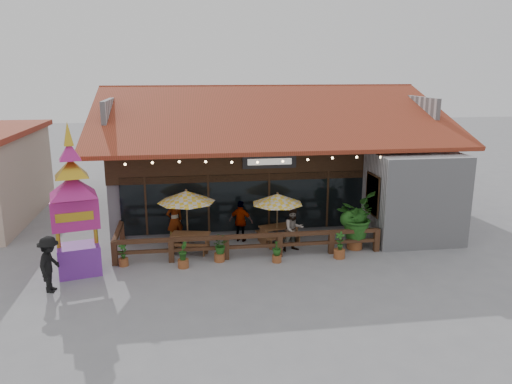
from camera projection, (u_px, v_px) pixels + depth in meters
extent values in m
plane|color=gray|center=(290.00, 251.00, 19.29)|extent=(100.00, 100.00, 0.00)
cube|color=#B8B7BD|center=(262.00, 166.00, 25.53)|extent=(14.00, 10.00, 4.00)
cube|color=#331E10|center=(245.00, 162.00, 20.15)|extent=(11.00, 0.16, 1.60)
cube|color=black|center=(245.00, 202.00, 20.54)|extent=(10.00, 0.12, 2.40)
cube|color=#E7BE68|center=(244.00, 201.00, 20.73)|extent=(9.80, 0.05, 2.20)
cube|color=#B8B7BD|center=(414.00, 197.00, 20.22)|extent=(3.50, 2.70, 3.60)
cube|color=#B0331C|center=(373.00, 194.00, 19.77)|extent=(0.06, 1.20, 1.50)
cube|color=#331E10|center=(372.00, 194.00, 19.77)|extent=(0.04, 1.34, 1.64)
cube|color=#A13524|center=(274.00, 115.00, 21.47)|extent=(15.50, 7.05, 2.37)
cube|color=#A13524|center=(252.00, 104.00, 28.20)|extent=(15.50, 7.05, 2.37)
cube|color=#A13524|center=(262.00, 86.00, 24.57)|extent=(15.50, 0.30, 0.12)
cube|color=#B8B7BD|center=(118.00, 115.00, 23.90)|extent=(0.20, 9.00, 1.80)
cube|color=#B8B7BD|center=(395.00, 111.00, 25.87)|extent=(0.20, 9.00, 1.80)
cube|color=black|center=(269.00, 161.00, 20.18)|extent=(2.20, 0.10, 0.55)
cube|color=silver|center=(270.00, 162.00, 20.12)|extent=(1.80, 0.02, 0.25)
cube|color=#331E10|center=(146.00, 206.00, 19.94)|extent=(0.08, 0.08, 2.40)
cube|color=#331E10|center=(209.00, 204.00, 20.29)|extent=(0.08, 0.08, 2.40)
cube|color=#331E10|center=(269.00, 202.00, 20.64)|extent=(0.08, 0.08, 2.40)
cube|color=#331E10|center=(327.00, 199.00, 21.00)|extent=(0.08, 0.08, 2.40)
sphere|color=#FACD89|center=(125.00, 164.00, 17.67)|extent=(0.09, 0.09, 0.09)
sphere|color=#FACD89|center=(152.00, 163.00, 17.79)|extent=(0.09, 0.09, 0.09)
sphere|color=#FACD89|center=(179.00, 162.00, 17.92)|extent=(0.09, 0.09, 0.09)
sphere|color=#FACD89|center=(206.00, 162.00, 18.06)|extent=(0.09, 0.09, 0.09)
sphere|color=#FACD89|center=(232.00, 162.00, 18.21)|extent=(0.09, 0.09, 0.09)
sphere|color=#FACD89|center=(257.00, 162.00, 18.35)|extent=(0.09, 0.09, 0.09)
sphere|color=#FACD89|center=(283.00, 161.00, 18.48)|extent=(0.09, 0.09, 0.09)
sphere|color=#FACD89|center=(308.00, 160.00, 18.60)|extent=(0.09, 0.09, 0.09)
sphere|color=#FACD89|center=(332.00, 158.00, 18.73)|extent=(0.09, 0.09, 0.09)
sphere|color=#FACD89|center=(357.00, 157.00, 18.86)|extent=(0.09, 0.09, 0.09)
sphere|color=#FACD89|center=(381.00, 157.00, 19.00)|extent=(0.09, 0.09, 0.09)
cube|color=#492C1A|center=(115.00, 253.00, 17.78)|extent=(0.20, 0.20, 0.90)
cube|color=#492C1A|center=(171.00, 250.00, 18.07)|extent=(0.20, 0.20, 0.90)
cube|color=#492C1A|center=(226.00, 248.00, 18.35)|extent=(0.20, 0.20, 0.90)
cube|color=#492C1A|center=(280.00, 245.00, 18.63)|extent=(0.20, 0.20, 0.90)
cube|color=#492C1A|center=(331.00, 242.00, 18.91)|extent=(0.20, 0.20, 0.90)
cube|color=#492C1A|center=(377.00, 240.00, 19.17)|extent=(0.20, 0.20, 0.90)
cube|color=#492C1A|center=(250.00, 236.00, 18.38)|extent=(9.80, 0.16, 0.14)
cube|color=#492C1A|center=(250.00, 246.00, 18.48)|extent=(9.80, 0.12, 0.12)
cube|color=#492C1A|center=(118.00, 232.00, 18.89)|extent=(0.16, 2.50, 0.14)
cube|color=#492C1A|center=(122.00, 232.00, 20.09)|extent=(0.20, 0.20, 0.90)
cylinder|color=brown|center=(187.00, 221.00, 19.34)|extent=(0.06, 0.06, 2.24)
cone|color=yellow|center=(186.00, 196.00, 19.10)|extent=(2.40, 2.40, 0.44)
sphere|color=brown|center=(186.00, 190.00, 19.04)|extent=(0.10, 0.10, 0.10)
cylinder|color=black|center=(188.00, 247.00, 19.60)|extent=(0.43, 0.43, 0.06)
cylinder|color=brown|center=(277.00, 220.00, 19.70)|extent=(0.05, 0.05, 2.04)
cone|color=yellow|center=(277.00, 199.00, 19.49)|extent=(2.52, 2.52, 0.40)
sphere|color=brown|center=(277.00, 193.00, 19.44)|extent=(0.09, 0.09, 0.09)
cylinder|color=black|center=(277.00, 244.00, 19.94)|extent=(0.39, 0.39, 0.05)
cube|color=brown|center=(191.00, 234.00, 19.13)|extent=(1.57, 0.97, 0.05)
cube|color=brown|center=(175.00, 242.00, 19.26)|extent=(0.21, 0.64, 0.67)
cube|color=brown|center=(207.00, 243.00, 19.17)|extent=(0.21, 0.64, 0.67)
cube|color=brown|center=(188.00, 245.00, 18.72)|extent=(1.48, 0.56, 0.05)
cube|color=brown|center=(193.00, 237.00, 19.68)|extent=(1.48, 0.56, 0.05)
cube|color=brown|center=(279.00, 226.00, 19.99)|extent=(1.65, 1.08, 0.06)
cube|color=brown|center=(264.00, 237.00, 19.82)|extent=(0.25, 0.66, 0.70)
cube|color=brown|center=(293.00, 233.00, 20.34)|extent=(0.25, 0.66, 0.70)
cube|color=brown|center=(285.00, 237.00, 19.60)|extent=(1.53, 0.65, 0.05)
cube|color=brown|center=(273.00, 229.00, 20.52)|extent=(1.53, 0.65, 0.05)
cube|color=#6E2998|center=(79.00, 259.00, 17.03)|extent=(1.59, 1.34, 1.03)
cube|color=#B22178|center=(75.00, 216.00, 16.66)|extent=(1.56, 0.58, 1.03)
cube|color=gold|center=(75.00, 217.00, 16.54)|extent=(1.18, 0.32, 0.30)
cylinder|color=gold|center=(57.00, 222.00, 16.61)|extent=(0.14, 0.14, 1.72)
cylinder|color=gold|center=(94.00, 220.00, 16.78)|extent=(0.14, 0.14, 1.72)
pyramid|color=#B22178|center=(72.00, 176.00, 16.33)|extent=(2.51, 2.51, 0.69)
pyramid|color=gold|center=(70.00, 159.00, 16.19)|extent=(1.78, 1.78, 0.60)
pyramid|color=#B22178|center=(69.00, 142.00, 16.06)|extent=(1.15, 1.15, 0.60)
pyramid|color=gold|center=(67.00, 121.00, 15.90)|extent=(0.52, 0.52, 0.78)
cylinder|color=brown|center=(355.00, 243.00, 19.50)|extent=(0.60, 0.60, 0.44)
imported|color=#235E1B|center=(356.00, 216.00, 19.23)|extent=(1.99, 2.08, 1.79)
sphere|color=#235E1B|center=(360.00, 225.00, 19.24)|extent=(0.60, 0.60, 0.60)
sphere|color=#235E1B|center=(352.00, 218.00, 19.38)|extent=(0.52, 0.52, 0.52)
imported|color=#331E10|center=(175.00, 220.00, 19.84)|extent=(0.85, 0.76, 1.96)
imported|color=#331E10|center=(293.00, 229.00, 19.10)|extent=(0.98, 0.85, 1.73)
imported|color=#331E10|center=(241.00, 221.00, 20.18)|extent=(1.07, 0.81, 1.69)
imported|color=black|center=(50.00, 264.00, 15.57)|extent=(0.81, 1.24, 1.82)
cylinder|color=brown|center=(124.00, 262.00, 17.80)|extent=(0.34, 0.34, 0.28)
imported|color=#235E1B|center=(123.00, 251.00, 17.70)|extent=(0.36, 0.32, 0.57)
cylinder|color=brown|center=(183.00, 263.00, 17.63)|extent=(0.39, 0.39, 0.31)
imported|color=#235E1B|center=(183.00, 251.00, 17.52)|extent=(0.34, 0.39, 0.64)
cylinder|color=brown|center=(219.00, 257.00, 18.20)|extent=(0.39, 0.39, 0.31)
imported|color=#235E1B|center=(219.00, 245.00, 18.09)|extent=(0.76, 0.75, 0.64)
cylinder|color=brown|center=(277.00, 259.00, 18.13)|extent=(0.34, 0.34, 0.27)
imported|color=#235E1B|center=(277.00, 248.00, 18.03)|extent=(0.44, 0.44, 0.56)
cylinder|color=brown|center=(339.00, 254.00, 18.52)|extent=(0.42, 0.42, 0.33)
imported|color=#235E1B|center=(340.00, 241.00, 18.40)|extent=(0.44, 0.41, 0.69)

